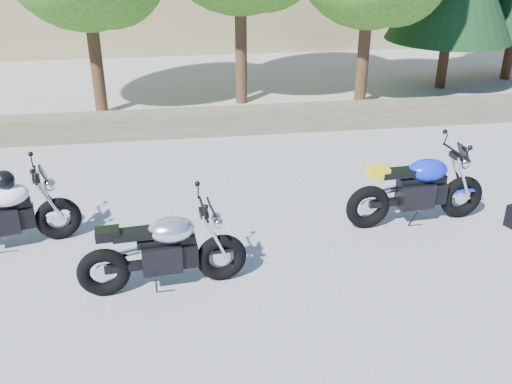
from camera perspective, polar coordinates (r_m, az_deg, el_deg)
ground at (r=7.19m, az=-0.44°, el=-8.95°), size 90.00×90.00×0.00m
stone_wall at (r=12.02m, az=-4.05°, el=7.06°), size 22.00×0.55×0.50m
silver_bike at (r=6.93m, az=-9.18°, el=-5.89°), size 2.05×0.65×1.03m
white_bike at (r=8.33m, az=-24.23°, el=-1.83°), size 2.02×0.74×1.13m
blue_bike at (r=8.61m, az=15.90°, el=0.23°), size 2.16×0.68×1.08m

